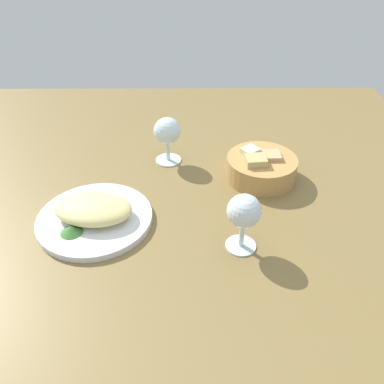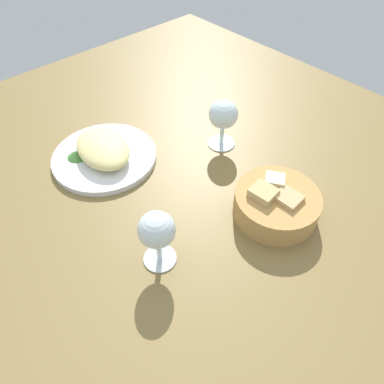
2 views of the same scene
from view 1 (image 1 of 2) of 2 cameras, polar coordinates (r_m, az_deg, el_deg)
name	(u,v)px [view 1 (image 1 of 2)]	position (r cm, az deg, el deg)	size (l,w,h in cm)	color
ground_plane	(180,211)	(88.52, -1.75, -2.73)	(140.00, 140.00, 2.00)	olive
plate	(95,219)	(86.21, -13.90, -3.79)	(24.39, 24.39, 1.40)	white
omelette	(93,209)	(84.54, -14.16, -2.38)	(16.55, 11.01, 4.01)	#E6D788
lettuce_garnish	(71,229)	(82.51, -17.13, -5.21)	(4.59, 4.59, 1.62)	#427C35
bread_basket	(261,167)	(97.13, 9.98, 3.56)	(16.96, 16.96, 7.30)	tan
wine_glass_near	(244,214)	(73.75, 7.54, -3.19)	(6.59, 6.59, 12.23)	silver
wine_glass_far	(167,133)	(100.31, -3.61, 8.48)	(6.92, 6.92, 12.14)	silver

